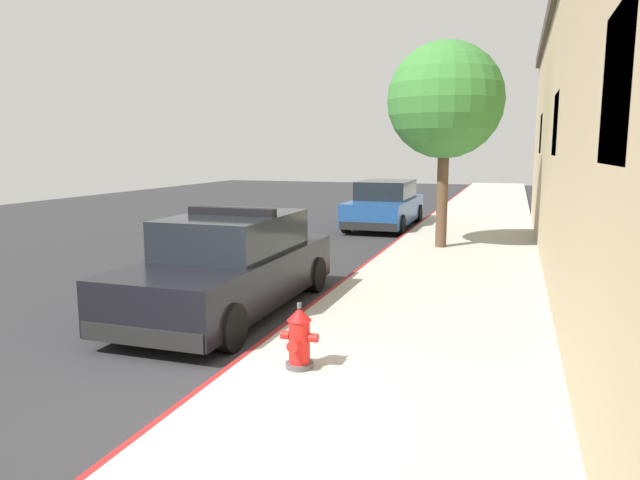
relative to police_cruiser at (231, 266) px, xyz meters
The scene contains 7 objects.
ground_plane 7.32m from the police_cruiser, 113.54° to the left, with size 31.69×60.00×0.20m, color #2B2B2D.
sidewalk_pavement 7.38m from the police_cruiser, 65.07° to the left, with size 3.60×60.00×0.13m, color #ADA89E.
curb_painted_edge 6.81m from the police_cruiser, 79.30° to the left, with size 0.08×60.00×0.13m, color maroon.
police_cruiser is the anchor object (origin of this frame).
parked_car_silver_ahead 10.94m from the police_cruiser, 89.20° to the left, with size 1.94×4.84×1.56m.
fire_hydrant 3.10m from the police_cruiser, 48.69° to the right, with size 0.44×0.40×0.76m.
street_tree 7.74m from the police_cruiser, 69.10° to the left, with size 2.86×2.86×5.10m.
Camera 1 is at (2.98, -4.91, 2.60)m, focal length 32.62 mm.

